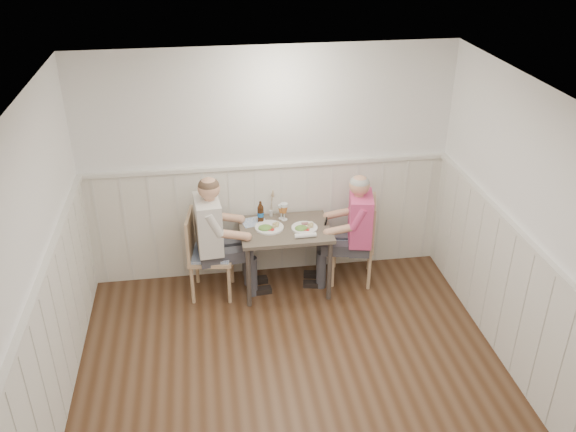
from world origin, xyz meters
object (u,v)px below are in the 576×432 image
object	(u,v)px
man_in_pink	(355,239)
diner_cream	(214,247)
chair_left	(205,251)
dining_table	(285,236)
chair_right	(358,237)
grass_vase	(271,204)
beer_bottle	(261,213)

from	to	relation	value
man_in_pink	diner_cream	xyz separation A→B (m)	(-1.53, 0.01, 0.03)
chair_left	dining_table	bearing A→B (deg)	-1.11
diner_cream	chair_left	bearing A→B (deg)	154.10
dining_table	man_in_pink	distance (m)	0.77
chair_right	chair_left	world-z (taller)	chair_right
dining_table	grass_vase	bearing A→B (deg)	111.38
man_in_pink	beer_bottle	xyz separation A→B (m)	(-1.01, 0.21, 0.29)
man_in_pink	grass_vase	bearing A→B (deg)	159.03
beer_bottle	grass_vase	size ratio (longest dim) A/B	0.75
diner_cream	chair_right	bearing A→B (deg)	2.88
dining_table	diner_cream	distance (m)	0.77
chair_right	dining_table	bearing A→B (deg)	-176.44
dining_table	beer_bottle	bearing A→B (deg)	144.79
dining_table	diner_cream	xyz separation A→B (m)	(-0.77, -0.03, -0.05)
grass_vase	chair_left	bearing A→B (deg)	-159.39
dining_table	man_in_pink	bearing A→B (deg)	-3.08
grass_vase	beer_bottle	bearing A→B (deg)	-135.61
diner_cream	dining_table	bearing A→B (deg)	2.13
beer_bottle	chair_right	bearing A→B (deg)	-6.42
beer_bottle	grass_vase	xyz separation A→B (m)	(0.13, 0.12, 0.04)
beer_bottle	diner_cream	bearing A→B (deg)	-159.05
chair_right	diner_cream	distance (m)	1.60
man_in_pink	diner_cream	bearing A→B (deg)	179.53
grass_vase	man_in_pink	bearing A→B (deg)	-20.97
dining_table	man_in_pink	xyz separation A→B (m)	(0.77, -0.04, -0.08)
chair_right	grass_vase	xyz separation A→B (m)	(-0.94, 0.25, 0.36)
man_in_pink	beer_bottle	bearing A→B (deg)	168.08
beer_bottle	chair_left	bearing A→B (deg)	-165.88
grass_vase	dining_table	bearing A→B (deg)	-68.62
dining_table	grass_vase	distance (m)	0.40
chair_right	grass_vase	world-z (taller)	grass_vase
dining_table	man_in_pink	world-z (taller)	man_in_pink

